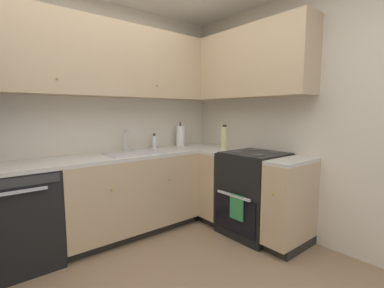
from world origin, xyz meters
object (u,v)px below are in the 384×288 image
soap_bottle (154,142)px  oil_bottle (224,138)px  dishwasher (19,218)px  oven_range (254,193)px  paper_towel_roll (180,136)px

soap_bottle → oil_bottle: bearing=-45.3°
dishwasher → oil_bottle: size_ratio=2.89×
dishwasher → oven_range: oven_range is taller
dishwasher → soap_bottle: 1.60m
oven_range → oil_bottle: size_ratio=3.51×
dishwasher → soap_bottle: (1.49, 0.18, 0.55)m
soap_bottle → oil_bottle: (0.61, -0.61, 0.06)m
dishwasher → oven_range: size_ratio=0.82×
oven_range → paper_towel_roll: paper_towel_roll is taller
dishwasher → oil_bottle: 2.22m
soap_bottle → paper_towel_roll: paper_towel_roll is taller
paper_towel_roll → oil_bottle: bearing=-69.8°
oven_range → dishwasher: bearing=157.3°
dishwasher → oil_bottle: (2.10, -0.43, 0.61)m
dishwasher → soap_bottle: size_ratio=4.63×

